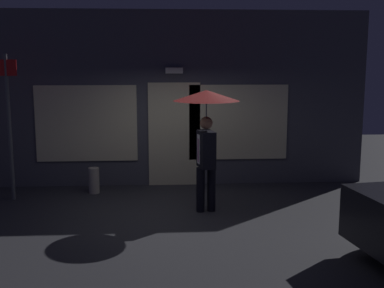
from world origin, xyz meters
TOP-DOWN VIEW (x-y plane):
  - ground_plane at (0.00, 0.00)m, footprint 18.00×18.00m
  - building_facade at (-0.01, 2.34)m, footprint 8.23×0.48m
  - person_with_umbrella at (0.50, 0.23)m, footprint 1.15×1.15m
  - street_sign_post at (-3.14, 1.21)m, footprint 0.40×0.07m
  - sidewalk_bollard at (-1.65, 1.60)m, footprint 0.22×0.22m

SIDE VIEW (x-z plane):
  - ground_plane at x=0.00m, z-range 0.00..0.00m
  - sidewalk_bollard at x=-1.65m, z-range 0.00..0.52m
  - street_sign_post at x=-3.14m, z-range 0.17..2.95m
  - person_with_umbrella at x=0.50m, z-range 0.62..2.77m
  - building_facade at x=-0.01m, z-range -0.02..3.67m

